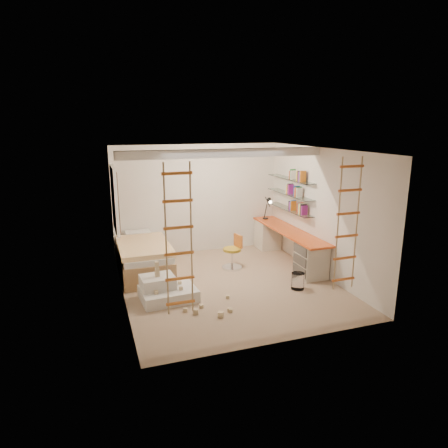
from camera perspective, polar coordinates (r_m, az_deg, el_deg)
name	(u,v)px	position (r m, az deg, el deg)	size (l,w,h in m)	color
floor	(229,284)	(7.90, 0.71, -8.62)	(4.50, 4.50, 0.00)	tan
ceiling_beam	(224,153)	(7.59, 0.00, 10.08)	(4.00, 0.18, 0.16)	white
window_frame	(115,199)	(8.51, -15.37, 3.43)	(0.06, 1.15, 1.35)	white
window_blind	(117,199)	(8.52, -15.10, 3.45)	(0.02, 1.00, 1.20)	#4C2D1E
rope_ladder_left	(179,241)	(5.45, -6.47, -2.38)	(0.41, 0.04, 2.13)	orange
rope_ladder_right	(347,225)	(6.56, 17.22, -0.12)	(0.41, 0.04, 2.13)	#CF5B23
waste_bin	(298,281)	(7.78, 10.49, -8.01)	(0.25, 0.25, 0.31)	white
desk	(288,244)	(9.17, 9.06, -2.86)	(0.56, 2.80, 0.75)	#E7531B
shelves	(290,194)	(9.22, 9.39, 4.22)	(0.25, 1.80, 0.71)	white
bed	(143,257)	(8.59, -11.45, -4.66)	(1.02, 2.00, 0.69)	#AD7F51
task_lamp	(269,205)	(9.80, 6.38, 2.75)	(0.14, 0.36, 0.57)	black
swivel_chair	(233,256)	(8.65, 1.28, -4.64)	(0.53, 0.53, 0.74)	#B08F21
play_platform	(165,290)	(7.30, -8.39, -9.36)	(1.01, 0.81, 0.43)	silver
toy_blocks	(190,293)	(7.00, -4.91, -9.85)	(1.32, 1.13, 0.70)	#CCB284
books	(290,190)	(9.20, 9.42, 4.80)	(0.14, 0.70, 0.92)	#8C1E7F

